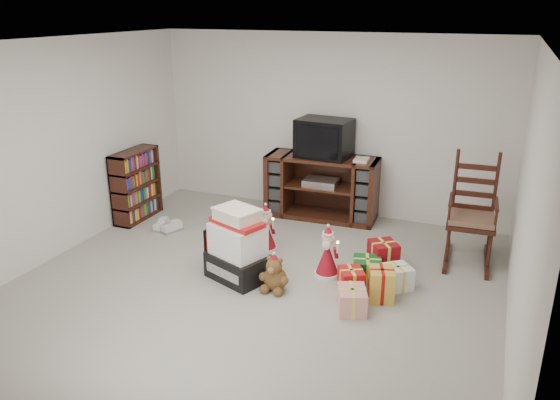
% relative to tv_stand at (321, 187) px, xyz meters
% --- Properties ---
extents(room, '(5.01, 5.01, 2.51)m').
position_rel_tv_stand_xyz_m(room, '(-0.01, -2.20, 0.81)').
color(room, '#A8A59A').
rests_on(room, ground).
extents(tv_stand, '(1.56, 0.62, 0.88)m').
position_rel_tv_stand_xyz_m(tv_stand, '(0.00, 0.00, 0.00)').
color(tv_stand, '#411C12').
rests_on(tv_stand, floor).
extents(bookshelf, '(0.27, 0.80, 0.98)m').
position_rel_tv_stand_xyz_m(bookshelf, '(-2.35, -1.03, 0.03)').
color(bookshelf, '#3D1910').
rests_on(bookshelf, floor).
extents(rocking_chair, '(0.58, 0.90, 1.32)m').
position_rel_tv_stand_xyz_m(rocking_chair, '(2.03, -0.65, 0.01)').
color(rocking_chair, '#3D1910').
rests_on(rocking_chair, floor).
extents(gift_pile, '(0.76, 0.66, 0.80)m').
position_rel_tv_stand_xyz_m(gift_pile, '(-0.25, -2.10, -0.09)').
color(gift_pile, black).
rests_on(gift_pile, floor).
extents(red_suitcase, '(0.40, 0.28, 0.56)m').
position_rel_tv_stand_xyz_m(red_suitcase, '(-0.48, -2.01, -0.20)').
color(red_suitcase, maroon).
rests_on(red_suitcase, floor).
extents(stocking, '(0.33, 0.19, 0.65)m').
position_rel_tv_stand_xyz_m(stocking, '(-0.26, -2.03, -0.11)').
color(stocking, '#0C6E0C').
rests_on(stocking, floor).
extents(teddy_bear, '(0.25, 0.22, 0.38)m').
position_rel_tv_stand_xyz_m(teddy_bear, '(0.22, -2.20, -0.27)').
color(teddy_bear, brown).
rests_on(teddy_bear, floor).
extents(santa_figurine, '(0.29, 0.27, 0.59)m').
position_rel_tv_stand_xyz_m(santa_figurine, '(0.62, -1.68, -0.21)').
color(santa_figurine, maroon).
rests_on(santa_figurine, floor).
extents(mrs_claus_figurine, '(0.29, 0.27, 0.59)m').
position_rel_tv_stand_xyz_m(mrs_claus_figurine, '(-0.27, -1.31, -0.21)').
color(mrs_claus_figurine, maroon).
rests_on(mrs_claus_figurine, floor).
extents(sneaker_pair, '(0.35, 0.30, 0.10)m').
position_rel_tv_stand_xyz_m(sneaker_pair, '(-1.74, -1.26, -0.39)').
color(sneaker_pair, silver).
rests_on(sneaker_pair, floor).
extents(gift_cluster, '(0.85, 1.18, 0.29)m').
position_rel_tv_stand_xyz_m(gift_cluster, '(1.15, -1.79, -0.29)').
color(gift_cluster, red).
rests_on(gift_cluster, floor).
extents(crt_television, '(0.75, 0.57, 0.52)m').
position_rel_tv_stand_xyz_m(crt_television, '(0.02, 0.01, 0.70)').
color(crt_television, black).
rests_on(crt_television, tv_stand).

